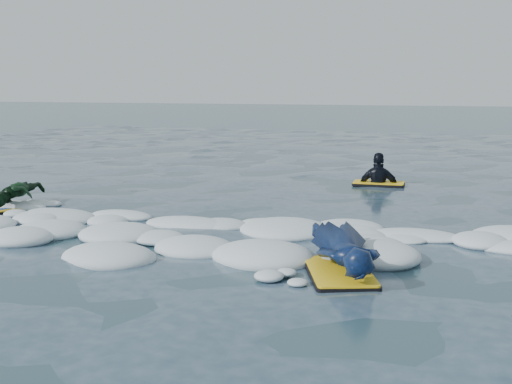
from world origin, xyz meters
TOP-DOWN VIEW (x-y plane):
  - ground at (0.00, 0.00)m, footprint 120.00×120.00m
  - foam_band at (0.00, 1.03)m, footprint 12.00×3.10m
  - prone_woman_unit at (2.06, -0.16)m, footprint 1.26×1.87m
  - prone_child_unit at (-3.63, 1.67)m, footprint 0.70×1.21m
  - waiting_rider_unit at (1.56, 6.05)m, footprint 1.04×0.61m

SIDE VIEW (x-z plane):
  - waiting_rider_unit at x=1.56m, z-range -0.84..0.68m
  - ground at x=0.00m, z-range 0.00..0.00m
  - foam_band at x=0.00m, z-range -0.15..0.15m
  - prone_child_unit at x=-3.63m, z-range 0.00..0.44m
  - prone_woman_unit at x=2.06m, z-range 0.01..0.47m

